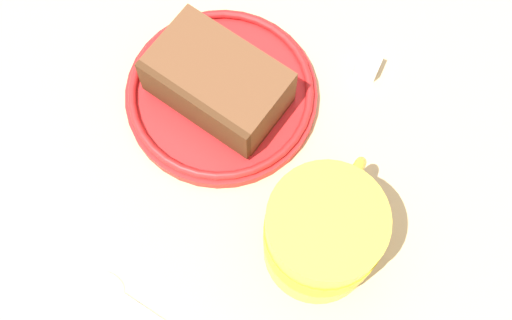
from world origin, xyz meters
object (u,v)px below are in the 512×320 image
(small_plate, at_px, (221,94))
(tea_mug, at_px, (323,235))
(cake_slice, at_px, (218,83))
(teaspoon, at_px, (130,300))
(sugar_cube, at_px, (369,65))

(small_plate, bearing_deg, tea_mug, 54.84)
(cake_slice, xyz_separation_m, tea_mug, (0.09, 0.13, 0.02))
(cake_slice, bearing_deg, teaspoon, 2.92)
(teaspoon, height_order, sugar_cube, sugar_cube)
(cake_slice, distance_m, tea_mug, 0.16)
(tea_mug, bearing_deg, sugar_cube, -172.59)
(small_plate, distance_m, teaspoon, 0.19)
(sugar_cube, bearing_deg, small_plate, -53.48)
(cake_slice, distance_m, sugar_cube, 0.14)
(small_plate, xyz_separation_m, teaspoon, (0.19, 0.01, -0.01))
(cake_slice, relative_size, tea_mug, 1.08)
(cake_slice, relative_size, teaspoon, 0.96)
(tea_mug, height_order, sugar_cube, tea_mug)
(cake_slice, height_order, teaspoon, cake_slice)
(small_plate, bearing_deg, teaspoon, 2.72)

